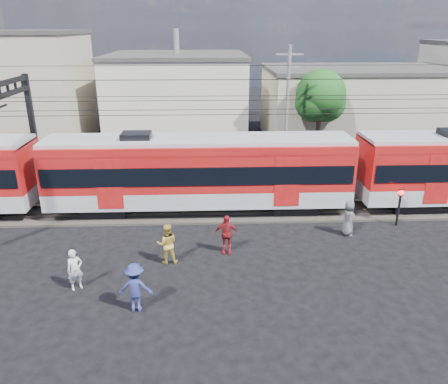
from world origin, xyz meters
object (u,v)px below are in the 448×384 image
at_px(pedestrian_c, 135,288).
at_px(crossing_signal, 400,200).
at_px(commuter_train, 203,170).
at_px(pedestrian_a, 75,270).

xyz_separation_m(pedestrian_c, crossing_signal, (12.28, 6.66, 0.44)).
distance_m(commuter_train, pedestrian_a, 8.98).
xyz_separation_m(commuter_train, pedestrian_c, (-2.39, -8.85, -1.46)).
bearing_deg(pedestrian_c, pedestrian_a, -28.78).
distance_m(pedestrian_a, pedestrian_c, 2.95).
relative_size(pedestrian_a, pedestrian_c, 0.88).
distance_m(pedestrian_a, crossing_signal, 15.70).
distance_m(commuter_train, crossing_signal, 10.19).
distance_m(commuter_train, pedestrian_c, 9.28).
bearing_deg(commuter_train, crossing_signal, -12.50).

